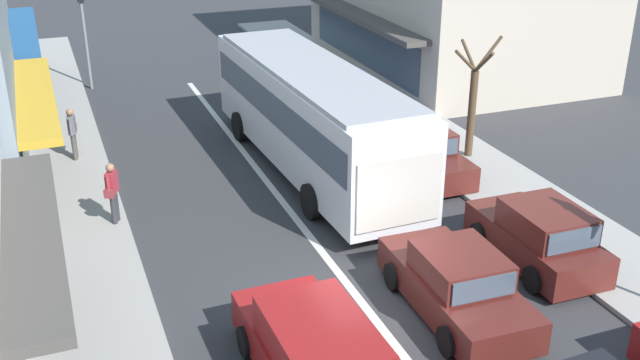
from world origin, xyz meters
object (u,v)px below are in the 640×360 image
parked_sedan_kerb_third (418,153)px  street_tree_right (473,104)px  parked_hatchback_kerb_second (539,237)px  pedestrian_with_handbag_near (112,189)px  city_bus (312,111)px  parked_hatchback_kerb_rear (349,98)px  pedestrian_browsing_midblock (72,130)px  wagon_queue_far_back (316,356)px  traffic_light_downstreet (83,19)px  sedan_queue_gap_filler (457,285)px

parked_sedan_kerb_third → street_tree_right: bearing=13.6°
parked_hatchback_kerb_second → pedestrian_with_handbag_near: 10.53m
parked_hatchback_kerb_second → city_bus: bearing=112.5°
parked_hatchback_kerb_rear → pedestrian_browsing_midblock: size_ratio=2.27×
wagon_queue_far_back → street_tree_right: (8.42, 8.62, 1.08)m
wagon_queue_far_back → street_tree_right: size_ratio=1.17×
city_bus → parked_sedan_kerb_third: (2.87, -1.40, -1.22)m
parked_sedan_kerb_third → parked_hatchback_kerb_second: bearing=-89.0°
wagon_queue_far_back → traffic_light_downstreet: traffic_light_downstreet is taller
parked_hatchback_kerb_rear → traffic_light_downstreet: traffic_light_downstreet is taller
wagon_queue_far_back → pedestrian_browsing_midblock: 13.11m
sedan_queue_gap_filler → street_tree_right: size_ratio=1.10×
sedan_queue_gap_filler → traffic_light_downstreet: traffic_light_downstreet is taller
parked_hatchback_kerb_second → street_tree_right: 6.65m
wagon_queue_far_back → city_bus: bearing=69.9°
sedan_queue_gap_filler → pedestrian_with_handbag_near: pedestrian_with_handbag_near is taller
parked_hatchback_kerb_second → parked_sedan_kerb_third: bearing=91.0°
city_bus → parked_sedan_kerb_third: bearing=-26.0°
traffic_light_downstreet → sedan_queue_gap_filler: bearing=-73.9°
sedan_queue_gap_filler → parked_hatchback_kerb_second: size_ratio=1.14×
traffic_light_downstreet → pedestrian_browsing_midblock: 8.22m
city_bus → traffic_light_downstreet: (-5.43, 11.12, 0.97)m
traffic_light_downstreet → pedestrian_with_handbag_near: bearing=-92.7°
city_bus → pedestrian_with_handbag_near: size_ratio=6.71×
wagon_queue_far_back → sedan_queue_gap_filler: wagon_queue_far_back is taller
traffic_light_downstreet → parked_hatchback_kerb_second: bearing=-65.3°
sedan_queue_gap_filler → pedestrian_browsing_midblock: (-6.80, 11.44, 0.40)m
city_bus → street_tree_right: 5.02m
parked_hatchback_kerb_second → pedestrian_browsing_midblock: size_ratio=2.28×
sedan_queue_gap_filler → pedestrian_with_handbag_near: size_ratio=2.60×
city_bus → parked_hatchback_kerb_rear: (3.01, 4.23, -1.17)m
parked_hatchback_kerb_rear → pedestrian_with_handbag_near: size_ratio=2.27×
sedan_queue_gap_filler → wagon_queue_far_back: bearing=-160.6°
parked_sedan_kerb_third → parked_hatchback_kerb_rear: bearing=88.6°
city_bus → wagon_queue_far_back: 10.20m
pedestrian_browsing_midblock → street_tree_right: bearing=-19.4°
sedan_queue_gap_filler → parked_hatchback_kerb_second: 3.03m
parked_hatchback_kerb_second → street_tree_right: size_ratio=0.96×
city_bus → parked_sedan_kerb_third: size_ratio=2.60×
city_bus → pedestrian_with_handbag_near: city_bus is taller
parked_hatchback_kerb_second → sedan_queue_gap_filler: bearing=-158.8°
city_bus → street_tree_right: street_tree_right is taller
parked_hatchback_kerb_rear → pedestrian_browsing_midblock: pedestrian_browsing_midblock is taller
wagon_queue_far_back → parked_sedan_kerb_third: size_ratio=1.08×
street_tree_right → pedestrian_with_handbag_near: street_tree_right is taller
wagon_queue_far_back → parked_hatchback_kerb_rear: wagon_queue_far_back is taller
parked_hatchback_kerb_rear → traffic_light_downstreet: (-8.44, 6.89, 2.15)m
wagon_queue_far_back → traffic_light_downstreet: bearing=95.4°
wagon_queue_far_back → pedestrian_browsing_midblock: (-3.18, 12.71, 0.32)m
wagon_queue_far_back → pedestrian_with_handbag_near: (-2.56, 7.83, 0.32)m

